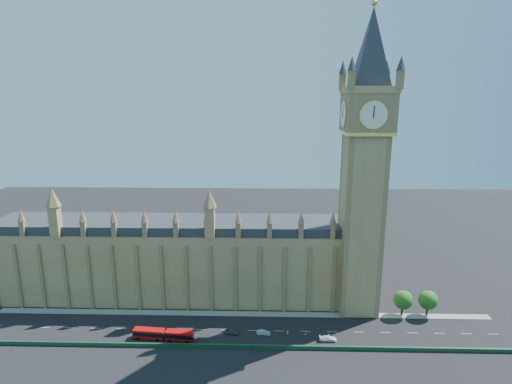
{
  "coord_description": "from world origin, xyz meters",
  "views": [
    {
      "loc": [
        7.88,
        -108.16,
        68.09
      ],
      "look_at": [
        4.77,
        10.0,
        40.81
      ],
      "focal_mm": 28.0,
      "sensor_mm": 36.0,
      "label": 1
    }
  ],
  "objects_px": {
    "red_bus": "(163,335)",
    "car_grey": "(232,332)",
    "car_silver": "(264,333)",
    "car_white": "(328,339)"
  },
  "relations": [
    {
      "from": "car_silver",
      "to": "car_white",
      "type": "height_order",
      "value": "car_white"
    },
    {
      "from": "red_bus",
      "to": "car_silver",
      "type": "relative_size",
      "value": 4.37
    },
    {
      "from": "car_silver",
      "to": "car_white",
      "type": "bearing_deg",
      "value": -93.5
    },
    {
      "from": "car_silver",
      "to": "car_grey",
      "type": "bearing_deg",
      "value": 94.6
    },
    {
      "from": "car_grey",
      "to": "red_bus",
      "type": "bearing_deg",
      "value": 106.32
    },
    {
      "from": "red_bus",
      "to": "car_silver",
      "type": "height_order",
      "value": "red_bus"
    },
    {
      "from": "car_grey",
      "to": "car_white",
      "type": "xyz_separation_m",
      "value": [
        28.06,
        -2.64,
        0.03
      ]
    },
    {
      "from": "red_bus",
      "to": "car_grey",
      "type": "height_order",
      "value": "red_bus"
    },
    {
      "from": "red_bus",
      "to": "car_white",
      "type": "relative_size",
      "value": 3.58
    },
    {
      "from": "car_grey",
      "to": "car_silver",
      "type": "bearing_deg",
      "value": -82.88
    }
  ]
}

